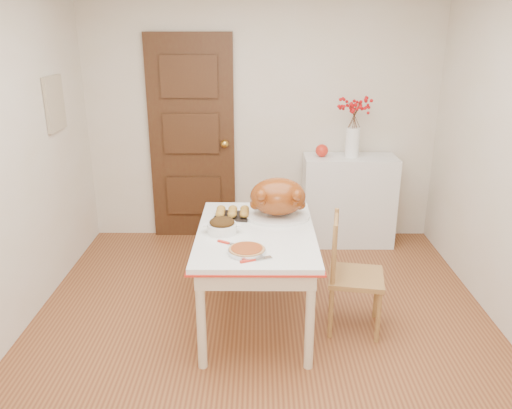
{
  "coord_description": "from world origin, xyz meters",
  "views": [
    {
      "loc": [
        -0.03,
        -3.05,
        2.11
      ],
      "look_at": [
        -0.05,
        0.32,
        0.92
      ],
      "focal_mm": 35.63,
      "sensor_mm": 36.0,
      "label": 1
    }
  ],
  "objects_px": {
    "turkey_platter": "(278,199)",
    "pumpkin_pie": "(247,250)",
    "kitchen_table": "(256,278)",
    "sideboard": "(348,200)",
    "chair_oak": "(356,274)"
  },
  "relations": [
    {
      "from": "sideboard",
      "to": "chair_oak",
      "type": "xyz_separation_m",
      "value": [
        -0.2,
        -1.58,
        -0.02
      ]
    },
    {
      "from": "kitchen_table",
      "to": "chair_oak",
      "type": "relative_size",
      "value": 1.43
    },
    {
      "from": "sideboard",
      "to": "kitchen_table",
      "type": "height_order",
      "value": "sideboard"
    },
    {
      "from": "kitchen_table",
      "to": "pumpkin_pie",
      "type": "distance_m",
      "value": 0.55
    },
    {
      "from": "turkey_platter",
      "to": "kitchen_table",
      "type": "bearing_deg",
      "value": -133.59
    },
    {
      "from": "turkey_platter",
      "to": "pumpkin_pie",
      "type": "distance_m",
      "value": 0.68
    },
    {
      "from": "sideboard",
      "to": "kitchen_table",
      "type": "relative_size",
      "value": 0.73
    },
    {
      "from": "turkey_platter",
      "to": "pumpkin_pie",
      "type": "xyz_separation_m",
      "value": [
        -0.22,
        -0.63,
        -0.13
      ]
    },
    {
      "from": "kitchen_table",
      "to": "turkey_platter",
      "type": "xyz_separation_m",
      "value": [
        0.16,
        0.26,
        0.52
      ]
    },
    {
      "from": "chair_oak",
      "to": "turkey_platter",
      "type": "distance_m",
      "value": 0.79
    },
    {
      "from": "kitchen_table",
      "to": "turkey_platter",
      "type": "distance_m",
      "value": 0.6
    },
    {
      "from": "turkey_platter",
      "to": "sideboard",
      "type": "bearing_deg",
      "value": 47.57
    },
    {
      "from": "kitchen_table",
      "to": "turkey_platter",
      "type": "relative_size",
      "value": 2.56
    },
    {
      "from": "kitchen_table",
      "to": "chair_oak",
      "type": "bearing_deg",
      "value": -5.15
    },
    {
      "from": "kitchen_table",
      "to": "turkey_platter",
      "type": "height_order",
      "value": "turkey_platter"
    }
  ]
}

